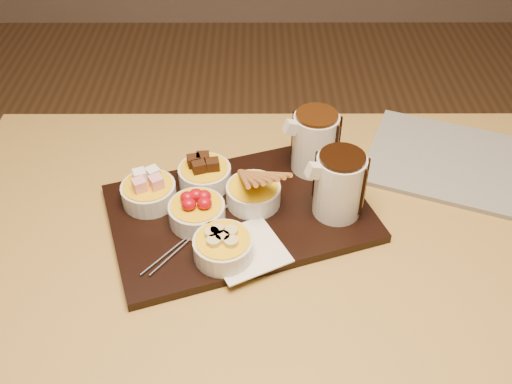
{
  "coord_description": "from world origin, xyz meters",
  "views": [
    {
      "loc": [
        -0.02,
        -0.7,
        1.48
      ],
      "look_at": [
        -0.02,
        0.06,
        0.81
      ],
      "focal_mm": 40.0,
      "sensor_mm": 36.0,
      "label": 1
    }
  ],
  "objects_px": {
    "pitcher_milk_chocolate": "(315,143)",
    "newspaper": "(452,162)",
    "serving_board": "(240,213)",
    "bowl_strawberries": "(197,213)",
    "dining_table": "(268,277)",
    "pitcher_dark_chocolate": "(339,186)"
  },
  "relations": [
    {
      "from": "bowl_strawberries",
      "to": "newspaper",
      "type": "xyz_separation_m",
      "value": [
        0.51,
        0.19,
        -0.03
      ]
    },
    {
      "from": "dining_table",
      "to": "serving_board",
      "type": "distance_m",
      "value": 0.13
    },
    {
      "from": "dining_table",
      "to": "serving_board",
      "type": "height_order",
      "value": "serving_board"
    },
    {
      "from": "bowl_strawberries",
      "to": "pitcher_dark_chocolate",
      "type": "xyz_separation_m",
      "value": [
        0.25,
        0.03,
        0.04
      ]
    },
    {
      "from": "serving_board",
      "to": "newspaper",
      "type": "height_order",
      "value": "serving_board"
    },
    {
      "from": "dining_table",
      "to": "newspaper",
      "type": "distance_m",
      "value": 0.45
    },
    {
      "from": "serving_board",
      "to": "bowl_strawberries",
      "type": "height_order",
      "value": "bowl_strawberries"
    },
    {
      "from": "newspaper",
      "to": "pitcher_dark_chocolate",
      "type": "bearing_deg",
      "value": -126.56
    },
    {
      "from": "dining_table",
      "to": "bowl_strawberries",
      "type": "bearing_deg",
      "value": 166.54
    },
    {
      "from": "serving_board",
      "to": "pitcher_milk_chocolate",
      "type": "relative_size",
      "value": 3.86
    },
    {
      "from": "serving_board",
      "to": "pitcher_milk_chocolate",
      "type": "bearing_deg",
      "value": 21.8
    },
    {
      "from": "bowl_strawberries",
      "to": "newspaper",
      "type": "relative_size",
      "value": 0.3
    },
    {
      "from": "dining_table",
      "to": "pitcher_milk_chocolate",
      "type": "bearing_deg",
      "value": 63.64
    },
    {
      "from": "dining_table",
      "to": "bowl_strawberries",
      "type": "relative_size",
      "value": 12.0
    },
    {
      "from": "pitcher_milk_chocolate",
      "to": "dining_table",
      "type": "bearing_deg",
      "value": -135.22
    },
    {
      "from": "bowl_strawberries",
      "to": "pitcher_milk_chocolate",
      "type": "height_order",
      "value": "pitcher_milk_chocolate"
    },
    {
      "from": "pitcher_milk_chocolate",
      "to": "newspaper",
      "type": "height_order",
      "value": "pitcher_milk_chocolate"
    },
    {
      "from": "bowl_strawberries",
      "to": "pitcher_milk_chocolate",
      "type": "xyz_separation_m",
      "value": [
        0.22,
        0.15,
        0.04
      ]
    },
    {
      "from": "pitcher_dark_chocolate",
      "to": "dining_table",
      "type": "bearing_deg",
      "value": -173.96
    },
    {
      "from": "pitcher_dark_chocolate",
      "to": "serving_board",
      "type": "bearing_deg",
      "value": 160.02
    },
    {
      "from": "newspaper",
      "to": "serving_board",
      "type": "bearing_deg",
      "value": -138.53
    },
    {
      "from": "pitcher_dark_chocolate",
      "to": "pitcher_milk_chocolate",
      "type": "bearing_deg",
      "value": 85.6
    }
  ]
}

